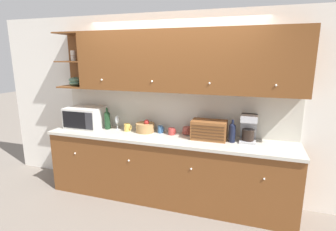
% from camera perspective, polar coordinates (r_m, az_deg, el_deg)
% --- Properties ---
extents(ground_plane, '(24.00, 24.00, 0.00)m').
position_cam_1_polar(ground_plane, '(4.23, 0.90, -15.63)').
color(ground_plane, slate).
extents(wall_back, '(5.82, 0.06, 2.60)m').
position_cam_1_polar(wall_back, '(3.81, 1.11, 2.03)').
color(wall_back, white).
rests_on(wall_back, ground_plane).
extents(counter_unit, '(3.44, 0.62, 0.94)m').
position_cam_1_polar(counter_unit, '(3.77, -0.43, -11.38)').
color(counter_unit, brown).
rests_on(counter_unit, ground_plane).
extents(backsplash_panel, '(3.42, 0.01, 0.61)m').
position_cam_1_polar(backsplash_panel, '(3.79, 0.94, 1.09)').
color(backsplash_panel, beige).
rests_on(backsplash_panel, counter_unit).
extents(upper_cabinets, '(3.42, 0.38, 0.80)m').
position_cam_1_polar(upper_cabinets, '(3.49, 2.87, 11.70)').
color(upper_cabinets, brown).
rests_on(upper_cabinets, backsplash_panel).
extents(microwave, '(0.55, 0.41, 0.31)m').
position_cam_1_polar(microwave, '(4.21, -17.50, -0.38)').
color(microwave, silver).
rests_on(microwave, counter_unit).
extents(wine_bottle, '(0.09, 0.09, 0.33)m').
position_cam_1_polar(wine_bottle, '(4.03, -13.09, -0.81)').
color(wine_bottle, '#19381E').
rests_on(wine_bottle, counter_unit).
extents(wine_glass, '(0.06, 0.06, 0.21)m').
position_cam_1_polar(wine_glass, '(3.98, -11.05, -0.99)').
color(wine_glass, silver).
rests_on(wine_glass, counter_unit).
extents(mug_blue_second, '(0.11, 0.09, 0.11)m').
position_cam_1_polar(mug_blue_second, '(3.89, -8.83, -2.58)').
color(mug_blue_second, gold).
rests_on(mug_blue_second, counter_unit).
extents(fruit_basket, '(0.27, 0.27, 0.19)m').
position_cam_1_polar(fruit_basket, '(3.80, -4.99, -2.58)').
color(fruit_basket, '#A87F4C').
rests_on(fruit_basket, counter_unit).
extents(mug_patterned_third, '(0.09, 0.08, 0.10)m').
position_cam_1_polar(mug_patterned_third, '(3.75, -1.62, -3.02)').
color(mug_patterned_third, '#38669E').
rests_on(mug_patterned_third, counter_unit).
extents(mug, '(0.10, 0.09, 0.09)m').
position_cam_1_polar(mug, '(3.66, 0.83, -3.47)').
color(mug, '#B73D38').
rests_on(mug, counter_unit).
extents(bowl_stack_on_counter, '(0.14, 0.14, 0.12)m').
position_cam_1_polar(bowl_stack_on_counter, '(3.68, 4.15, -3.29)').
color(bowl_stack_on_counter, '#9E473D').
rests_on(bowl_stack_on_counter, counter_unit).
extents(bread_box, '(0.46, 0.26, 0.25)m').
position_cam_1_polar(bread_box, '(3.49, 8.93, -3.12)').
color(bread_box, brown).
rests_on(bread_box, counter_unit).
extents(second_wine_bottle, '(0.08, 0.08, 0.30)m').
position_cam_1_polar(second_wine_bottle, '(3.43, 13.79, -3.46)').
color(second_wine_bottle, black).
rests_on(second_wine_bottle, counter_unit).
extents(coffee_maker, '(0.20, 0.23, 0.35)m').
position_cam_1_polar(coffee_maker, '(3.50, 17.11, -2.63)').
color(coffee_maker, '#B7B7BC').
rests_on(coffee_maker, counter_unit).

